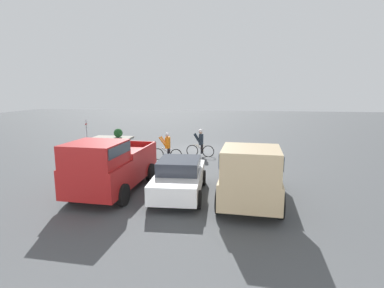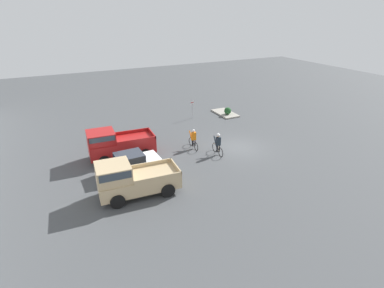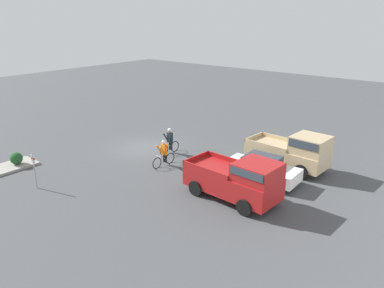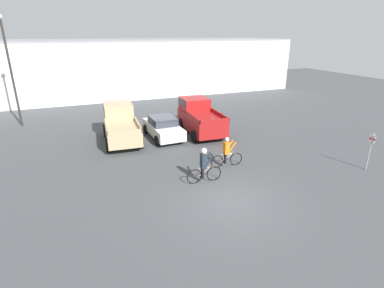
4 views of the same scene
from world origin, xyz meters
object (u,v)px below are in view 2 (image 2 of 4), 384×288
at_px(cyclist_1, 218,144).
at_px(fire_lane_sign, 192,107).
at_px(pickup_truck_1, 117,143).
at_px(cyclist_0, 193,139).
at_px(shrub, 228,111).
at_px(sedan_0, 130,163).
at_px(pickup_truck_0, 131,178).

distance_m(cyclist_1, fire_lane_sign, 8.87).
bearing_deg(pickup_truck_1, cyclist_0, -99.45).
distance_m(cyclist_0, shrub, 9.19).
bearing_deg(cyclist_0, pickup_truck_1, 80.55).
height_order(sedan_0, cyclist_0, cyclist_0).
bearing_deg(fire_lane_sign, pickup_truck_0, 139.33).
xyz_separation_m(fire_lane_sign, shrub, (-0.87, -3.87, -0.72)).
distance_m(pickup_truck_0, cyclist_1, 8.22).
xyz_separation_m(pickup_truck_1, shrub, (4.86, -13.16, -0.66)).
xyz_separation_m(cyclist_0, shrub, (5.88, -7.06, -0.29)).
bearing_deg(pickup_truck_1, shrub, -69.72).
distance_m(cyclist_1, shrub, 9.73).
bearing_deg(shrub, pickup_truck_1, 110.28).
xyz_separation_m(pickup_truck_0, sedan_0, (2.77, -0.67, -0.45)).
height_order(pickup_truck_0, sedan_0, pickup_truck_0).
height_order(pickup_truck_1, cyclist_1, pickup_truck_1).
bearing_deg(cyclist_0, shrub, -50.23).
distance_m(pickup_truck_0, shrub, 17.17).
xyz_separation_m(cyclist_0, fire_lane_sign, (6.75, -3.19, 0.43)).
bearing_deg(pickup_truck_1, cyclist_1, -111.65).
bearing_deg(cyclist_0, sedan_0, 107.12).
bearing_deg(sedan_0, shrub, -59.28).
xyz_separation_m(pickup_truck_1, cyclist_0, (-1.01, -6.09, -0.37)).
bearing_deg(fire_lane_sign, cyclist_1, 167.16).
xyz_separation_m(pickup_truck_0, cyclist_0, (4.58, -6.54, -0.37)).
distance_m(sedan_0, fire_lane_sign, 12.47).
bearing_deg(pickup_truck_0, pickup_truck_1, -4.56).
height_order(pickup_truck_1, fire_lane_sign, pickup_truck_1).
relative_size(pickup_truck_0, pickup_truck_1, 1.00).
distance_m(sedan_0, cyclist_0, 6.14).
bearing_deg(cyclist_1, pickup_truck_1, 68.35).
height_order(sedan_0, pickup_truck_1, pickup_truck_1).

